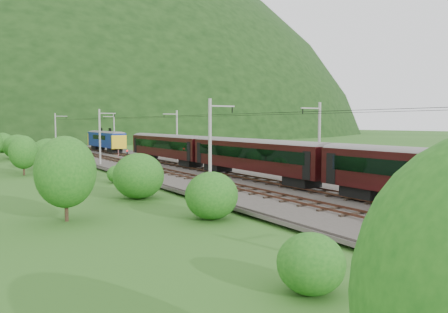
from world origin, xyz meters
TOP-DOWN VIEW (x-y plane):
  - ground at (0.00, 0.00)m, footprint 600.00×600.00m
  - railbed at (0.00, 10.00)m, footprint 14.00×220.00m
  - track_left at (-2.40, 10.00)m, footprint 2.40×220.00m
  - track_right at (2.40, 10.00)m, footprint 2.40×220.00m
  - catenary_left at (-6.12, 32.00)m, footprint 2.54×192.28m
  - catenary_right at (6.12, 32.00)m, footprint 2.54×192.28m
  - overhead_wires at (0.00, 10.00)m, footprint 4.83×198.00m
  - mountain_main at (0.00, 260.00)m, footprint 504.00×360.00m
  - train at (2.40, -5.46)m, footprint 2.87×136.67m
  - hazard_post_near at (-0.27, 29.96)m, footprint 0.14×0.14m
  - hazard_post_far at (0.22, 43.24)m, footprint 0.14×0.14m
  - signal at (-3.51, 28.06)m, footprint 0.24×0.24m
  - vegetation_left at (-14.63, 27.14)m, footprint 12.96×148.45m
  - vegetation_right at (10.77, 6.54)m, footprint 3.95×97.62m

SIDE VIEW (x-z plane):
  - ground at x=0.00m, z-range 0.00..0.00m
  - mountain_main at x=0.00m, z-range -122.00..122.00m
  - railbed at x=0.00m, z-range 0.00..0.30m
  - track_left at x=-2.40m, z-range 0.24..0.51m
  - track_right at x=2.40m, z-range 0.24..0.51m
  - hazard_post_near at x=-0.27m, z-range 0.30..1.58m
  - hazard_post_far at x=0.22m, z-range 0.30..1.61m
  - vegetation_right at x=10.77m, z-range -0.23..2.91m
  - signal at x=-3.51m, z-range 0.49..2.68m
  - vegetation_left at x=-14.63m, z-range -0.84..5.39m
  - train at x=2.40m, z-range 0.92..5.90m
  - catenary_left at x=-6.12m, z-range 0.50..8.50m
  - catenary_right at x=6.12m, z-range 0.50..8.50m
  - overhead_wires at x=0.00m, z-range 7.08..7.12m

